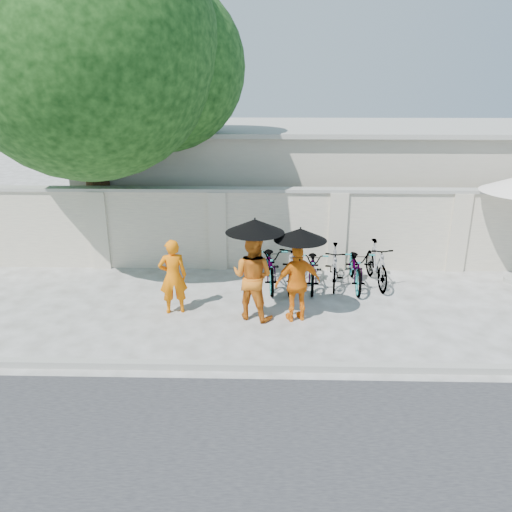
{
  "coord_description": "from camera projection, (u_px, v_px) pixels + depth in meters",
  "views": [
    {
      "loc": [
        0.27,
        -8.95,
        4.52
      ],
      "look_at": [
        0.02,
        0.92,
        1.1
      ],
      "focal_mm": 35.0,
      "sensor_mm": 36.0,
      "label": 1
    }
  ],
  "objects": [
    {
      "name": "bike_4",
      "position": [
        356.0,
        267.0,
        11.59
      ],
      "size": [
        0.72,
        1.88,
        0.98
      ],
      "primitive_type": "imported",
      "rotation": [
        0.0,
        0.0,
        -0.04
      ],
      "color": "#ACACAC",
      "rests_on": "ground"
    },
    {
      "name": "parasol_right",
      "position": [
        300.0,
        234.0,
        9.42
      ],
      "size": [
        1.02,
        1.02,
        1.04
      ],
      "color": "black",
      "rests_on": "ground"
    },
    {
      "name": "monk_center",
      "position": [
        253.0,
        276.0,
        9.91
      ],
      "size": [
        1.06,
        0.96,
        1.78
      ],
      "primitive_type": "imported",
      "rotation": [
        0.0,
        0.0,
        2.73
      ],
      "color": "orange",
      "rests_on": "ground"
    },
    {
      "name": "bike_0",
      "position": [
        271.0,
        265.0,
        11.65
      ],
      "size": [
        0.8,
        2.0,
        1.03
      ],
      "primitive_type": "imported",
      "rotation": [
        0.0,
        0.0,
        0.06
      ],
      "color": "#ACACAC",
      "rests_on": "ground"
    },
    {
      "name": "monk_left",
      "position": [
        173.0,
        277.0,
        10.18
      ],
      "size": [
        0.65,
        0.51,
        1.58
      ],
      "primitive_type": "imported",
      "rotation": [
        0.0,
        0.0,
        3.4
      ],
      "color": "orange",
      "rests_on": "ground"
    },
    {
      "name": "ground",
      "position": [
        254.0,
        323.0,
        9.94
      ],
      "size": [
        80.0,
        80.0,
        0.0
      ],
      "primitive_type": "plane",
      "color": "silver"
    },
    {
      "name": "shade_tree",
      "position": [
        94.0,
        56.0,
        11.16
      ],
      "size": [
        6.7,
        6.2,
        8.2
      ],
      "color": "#51341C",
      "rests_on": "ground"
    },
    {
      "name": "monk_right",
      "position": [
        298.0,
        283.0,
        9.83
      ],
      "size": [
        1.0,
        0.64,
        1.59
      ],
      "primitive_type": "imported",
      "rotation": [
        0.0,
        0.0,
        3.43
      ],
      "color": "orange",
      "rests_on": "ground"
    },
    {
      "name": "bike_5",
      "position": [
        376.0,
        264.0,
        11.7
      ],
      "size": [
        0.62,
        1.75,
        1.03
      ],
      "primitive_type": "imported",
      "rotation": [
        0.0,
        0.0,
        0.08
      ],
      "color": "#ACACAC",
      "rests_on": "ground"
    },
    {
      "name": "parasol_center",
      "position": [
        255.0,
        226.0,
        9.48
      ],
      "size": [
        1.14,
        1.14,
        1.08
      ],
      "color": "black",
      "rests_on": "ground"
    },
    {
      "name": "compound_wall",
      "position": [
        297.0,
        231.0,
        12.61
      ],
      "size": [
        20.0,
        0.3,
        2.0
      ],
      "primitive_type": "cube",
      "color": "beige",
      "rests_on": "ground"
    },
    {
      "name": "bike_3",
      "position": [
        334.0,
        266.0,
        11.64
      ],
      "size": [
        0.64,
        1.65,
        0.97
      ],
      "primitive_type": "imported",
      "rotation": [
        0.0,
        0.0,
        -0.12
      ],
      "color": "#ACACAC",
      "rests_on": "ground"
    },
    {
      "name": "building_behind",
      "position": [
        322.0,
        180.0,
        15.98
      ],
      "size": [
        14.0,
        6.0,
        3.2
      ],
      "primitive_type": "cube",
      "color": "#B7B19E",
      "rests_on": "ground"
    },
    {
      "name": "bike_1",
      "position": [
        292.0,
        264.0,
        11.54
      ],
      "size": [
        0.74,
        1.9,
        1.11
      ],
      "primitive_type": "imported",
      "rotation": [
        0.0,
        0.0,
        -0.12
      ],
      "color": "#ACACAC",
      "rests_on": "ground"
    },
    {
      "name": "bike_2",
      "position": [
        313.0,
        267.0,
        11.6
      ],
      "size": [
        0.77,
        1.85,
        0.95
      ],
      "primitive_type": "imported",
      "rotation": [
        0.0,
        0.0,
        -0.08
      ],
      "color": "#ACACAC",
      "rests_on": "ground"
    },
    {
      "name": "kerb",
      "position": [
        251.0,
        366.0,
        8.31
      ],
      "size": [
        40.0,
        0.16,
        0.12
      ],
      "primitive_type": "cube",
      "color": "#9B9B93",
      "rests_on": "ground"
    }
  ]
}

